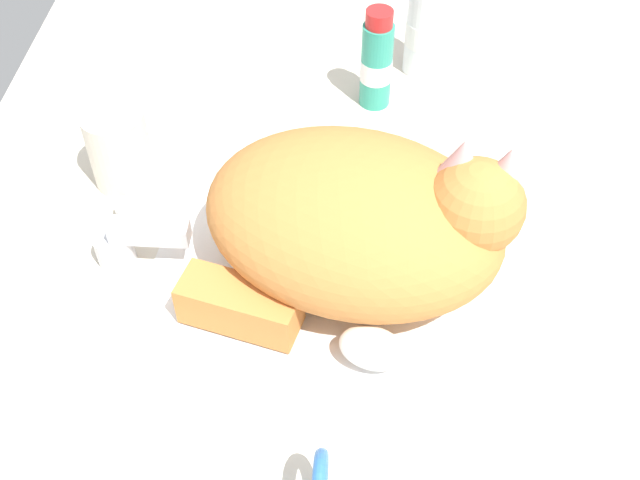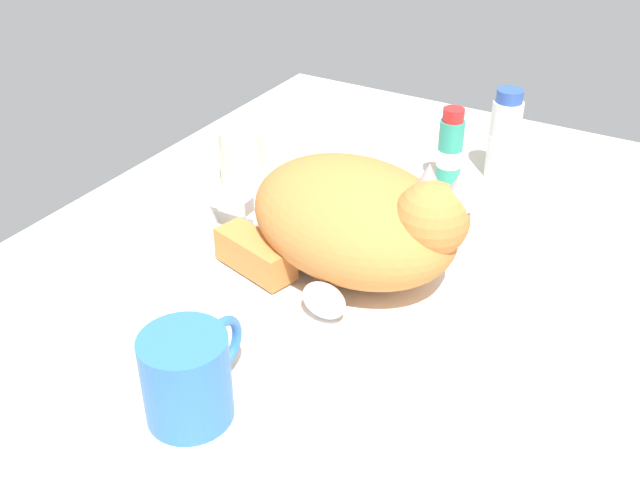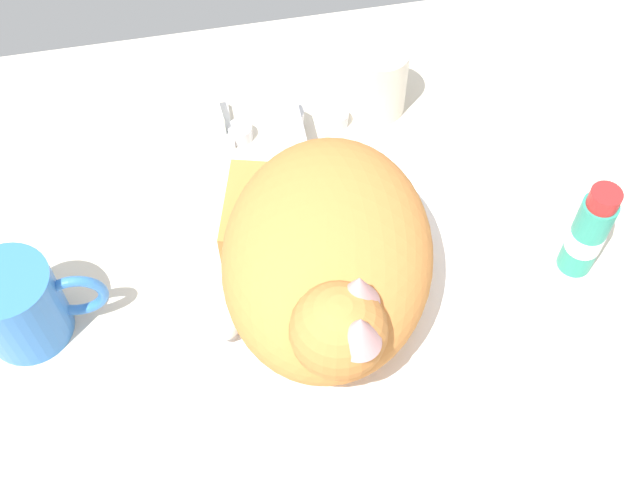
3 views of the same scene
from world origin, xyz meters
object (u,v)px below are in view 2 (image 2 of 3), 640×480
object	(u,v)px
soap_bar	(139,240)
toothpaste_bottle	(450,151)
faucet	(211,209)
cat	(358,220)
rinse_cup	(242,158)
coffee_mug	(189,376)
mouthwash_bottle	(504,137)

from	to	relation	value
soap_bar	toothpaste_bottle	distance (cm)	44.63
faucet	soap_bar	xyz separation A→B (cm)	(-10.94, 2.72, 0.22)
toothpaste_bottle	cat	bearing A→B (deg)	177.85
toothpaste_bottle	faucet	bearing A→B (deg)	138.30
cat	rinse_cup	bearing A→B (deg)	65.19
faucet	cat	size ratio (longest dim) A/B	0.46
cat	soap_bar	bearing A→B (deg)	113.36
coffee_mug	toothpaste_bottle	distance (cm)	54.43
cat	soap_bar	world-z (taller)	cat
coffee_mug	rinse_cup	size ratio (longest dim) A/B	1.44
mouthwash_bottle	cat	bearing A→B (deg)	168.77
faucet	mouthwash_bottle	size ratio (longest dim) A/B	1.05
cat	toothpaste_bottle	xyz separation A→B (cm)	(25.91, -0.97, -1.69)
faucet	cat	world-z (taller)	cat
soap_bar	mouthwash_bottle	world-z (taller)	mouthwash_bottle
soap_bar	rinse_cup	bearing A→B (deg)	0.11
rinse_cup	toothpaste_bottle	distance (cm)	29.42
coffee_mug	toothpaste_bottle	xyz separation A→B (cm)	(54.32, -3.25, 0.99)
coffee_mug	soap_bar	size ratio (longest dim) A/B	1.75
cat	soap_bar	size ratio (longest dim) A/B	4.35
cat	mouthwash_bottle	bearing A→B (deg)	-11.23
cat	coffee_mug	size ratio (longest dim) A/B	2.49
rinse_cup	toothpaste_bottle	world-z (taller)	toothpaste_bottle
faucet	toothpaste_bottle	size ratio (longest dim) A/B	1.19
soap_bar	toothpaste_bottle	world-z (taller)	toothpaste_bottle
cat	rinse_cup	world-z (taller)	cat
faucet	rinse_cup	size ratio (longest dim) A/B	1.64
faucet	rinse_cup	bearing A→B (deg)	14.11
faucet	mouthwash_bottle	distance (cm)	43.07
faucet	coffee_mug	size ratio (longest dim) A/B	1.14
cat	soap_bar	xyz separation A→B (cm)	(-10.59, 24.52, -4.77)
toothpaste_bottle	soap_bar	bearing A→B (deg)	145.07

